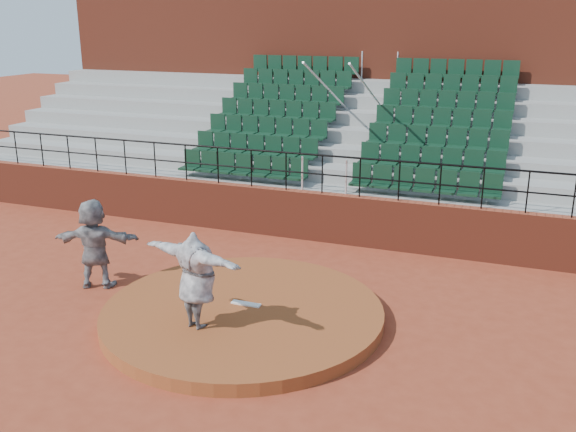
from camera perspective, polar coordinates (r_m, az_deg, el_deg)
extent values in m
plane|color=maroon|center=(12.80, -4.01, -9.13)|extent=(90.00, 90.00, 0.00)
cylinder|color=brown|center=(12.75, -4.02, -8.62)|extent=(5.50, 5.50, 0.25)
cube|color=white|center=(12.81, -3.76, -7.79)|extent=(0.60, 0.15, 0.03)
cube|color=maroon|center=(16.91, 3.00, -0.08)|extent=(24.00, 0.30, 1.30)
cylinder|color=black|center=(16.49, 3.09, 5.40)|extent=(24.00, 0.05, 0.05)
cylinder|color=black|center=(16.60, 3.06, 3.72)|extent=(24.00, 0.04, 0.04)
cylinder|color=black|center=(21.75, -23.03, 5.61)|extent=(0.04, 0.04, 1.00)
cylinder|color=black|center=(21.08, -21.04, 5.50)|extent=(0.04, 0.04, 1.00)
cylinder|color=black|center=(20.44, -18.92, 5.38)|extent=(0.04, 0.04, 1.00)
cylinder|color=black|center=(19.82, -16.67, 5.24)|extent=(0.04, 0.04, 1.00)
cylinder|color=black|center=(19.24, -14.28, 5.09)|extent=(0.04, 0.04, 1.00)
cylinder|color=black|center=(18.69, -11.75, 4.91)|extent=(0.04, 0.04, 1.00)
cylinder|color=black|center=(18.18, -9.07, 4.72)|extent=(0.04, 0.04, 1.00)
cylinder|color=black|center=(17.72, -6.25, 4.50)|extent=(0.04, 0.04, 1.00)
cylinder|color=black|center=(17.30, -3.28, 4.26)|extent=(0.04, 0.04, 1.00)
cylinder|color=black|center=(16.92, -0.17, 4.00)|extent=(0.04, 0.04, 1.00)
cylinder|color=black|center=(16.60, 3.06, 3.72)|extent=(0.04, 0.04, 1.00)
cylinder|color=black|center=(16.34, 6.41, 3.41)|extent=(0.04, 0.04, 1.00)
cylinder|color=black|center=(16.13, 9.85, 3.08)|extent=(0.04, 0.04, 1.00)
cylinder|color=black|center=(15.98, 13.37, 2.73)|extent=(0.04, 0.04, 1.00)
cylinder|color=black|center=(15.89, 16.94, 2.37)|extent=(0.04, 0.04, 1.00)
cylinder|color=black|center=(15.87, 20.53, 1.99)|extent=(0.04, 0.04, 1.00)
cylinder|color=black|center=(15.91, 24.11, 1.61)|extent=(0.04, 0.04, 1.00)
cube|color=gray|center=(17.43, 3.58, 0.45)|extent=(24.00, 0.85, 1.30)
cube|color=#10321F|center=(18.06, -4.04, 4.35)|extent=(3.85, 0.48, 0.72)
cube|color=#10321F|center=(16.64, 11.99, 2.89)|extent=(3.85, 0.48, 0.72)
cube|color=gray|center=(18.16, 4.39, 1.78)|extent=(24.00, 0.85, 1.70)
cube|color=#10321F|center=(18.73, -2.98, 6.09)|extent=(3.85, 0.48, 0.72)
cube|color=#10321F|center=(17.37, 12.53, 4.81)|extent=(3.85, 0.48, 0.72)
cube|color=gray|center=(18.90, 5.14, 3.01)|extent=(24.00, 0.85, 2.10)
cube|color=#10321F|center=(19.43, -1.99, 7.71)|extent=(3.85, 0.48, 0.72)
cube|color=#10321F|center=(18.12, 13.02, 6.58)|extent=(3.85, 0.48, 0.72)
cube|color=gray|center=(19.65, 5.83, 4.14)|extent=(24.00, 0.85, 2.50)
cube|color=#10321F|center=(20.14, -1.06, 9.21)|extent=(3.85, 0.48, 0.72)
cube|color=#10321F|center=(18.88, 13.48, 8.20)|extent=(3.85, 0.48, 0.72)
cube|color=gray|center=(20.41, 6.47, 5.19)|extent=(24.00, 0.85, 2.90)
cube|color=#10321F|center=(20.88, -0.19, 10.60)|extent=(3.85, 0.48, 0.72)
cube|color=#10321F|center=(19.66, 13.90, 9.69)|extent=(3.85, 0.48, 0.72)
cube|color=gray|center=(21.18, 7.07, 6.16)|extent=(24.00, 0.85, 3.30)
cube|color=#10321F|center=(21.63, 0.63, 11.90)|extent=(3.85, 0.48, 0.72)
cube|color=#10321F|center=(20.46, 14.29, 11.07)|extent=(3.85, 0.48, 0.72)
cube|color=gray|center=(21.96, 7.63, 7.06)|extent=(24.00, 0.85, 3.70)
cube|color=#10321F|center=(22.39, 1.40, 13.11)|extent=(3.85, 0.48, 0.72)
cube|color=#10321F|center=(21.27, 14.66, 12.35)|extent=(3.85, 0.48, 0.72)
cylinder|color=silver|center=(19.44, 4.29, 10.48)|extent=(0.06, 5.97, 2.46)
cylinder|color=silver|center=(19.14, 7.79, 10.26)|extent=(0.06, 5.97, 2.46)
cube|color=maroon|center=(23.60, 8.90, 11.88)|extent=(24.00, 3.00, 7.10)
imported|color=black|center=(11.69, -8.17, -5.64)|extent=(2.33, 1.21, 1.83)
imported|color=black|center=(14.50, -16.82, -2.35)|extent=(1.94, 1.12, 2.00)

